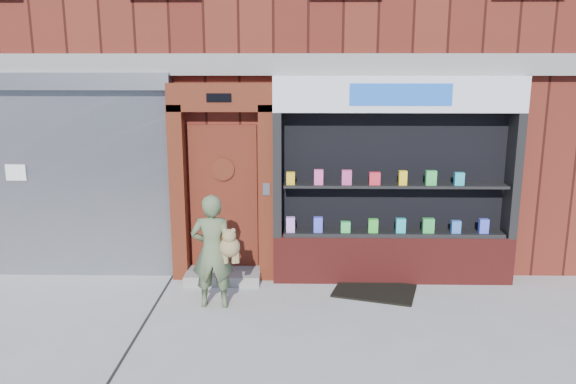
{
  "coord_description": "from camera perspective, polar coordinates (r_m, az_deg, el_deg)",
  "views": [
    {
      "loc": [
        0.36,
        -6.16,
        3.11
      ],
      "look_at": [
        0.23,
        1.0,
        1.52
      ],
      "focal_mm": 35.0,
      "sensor_mm": 36.0,
      "label": 1
    }
  ],
  "objects": [
    {
      "name": "red_door_bay",
      "position": [
        8.26,
        -6.66,
        0.91
      ],
      "size": [
        1.52,
        0.58,
        2.9
      ],
      "color": "#521C0E",
      "rests_on": "ground"
    },
    {
      "name": "doormat",
      "position": [
        8.17,
        8.79,
        -9.88
      ],
      "size": [
        1.29,
        1.06,
        0.03
      ],
      "primitive_type": "cube",
      "rotation": [
        0.0,
        0.0,
        -0.29
      ],
      "color": "black",
      "rests_on": "ground"
    },
    {
      "name": "pharmacy_bay",
      "position": [
        8.28,
        10.7,
        0.2
      ],
      "size": [
        3.5,
        0.41,
        3.0
      ],
      "color": "maroon",
      "rests_on": "ground"
    },
    {
      "name": "woman",
      "position": [
        7.42,
        -7.54,
        -5.94
      ],
      "size": [
        0.65,
        0.37,
        1.53
      ],
      "color": "#566643",
      "rests_on": "ground"
    },
    {
      "name": "building",
      "position": [
        12.19,
        -0.65,
        16.72
      ],
      "size": [
        12.0,
        8.16,
        8.0
      ],
      "color": "#551B13",
      "rests_on": "ground"
    },
    {
      "name": "ground",
      "position": [
        6.91,
        -2.09,
        -14.22
      ],
      "size": [
        80.0,
        80.0,
        0.0
      ],
      "primitive_type": "plane",
      "color": "#9E9E99",
      "rests_on": "ground"
    },
    {
      "name": "shutter_bay",
      "position": [
        8.87,
        -21.24,
        2.66
      ],
      "size": [
        3.1,
        0.3,
        3.04
      ],
      "color": "gray",
      "rests_on": "ground"
    }
  ]
}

